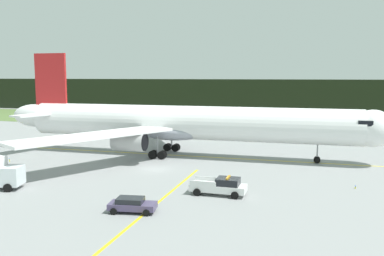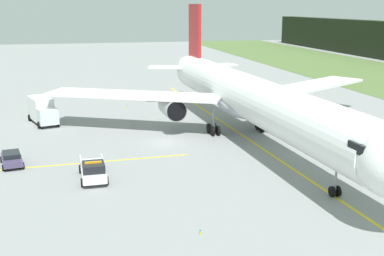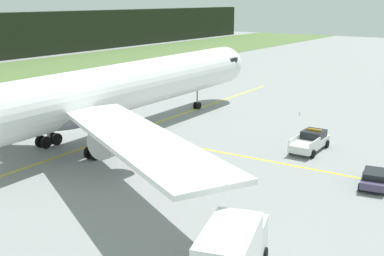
# 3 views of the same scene
# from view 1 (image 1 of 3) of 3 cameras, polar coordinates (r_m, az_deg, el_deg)

# --- Properties ---
(ground) EXTENTS (320.00, 320.00, 0.00)m
(ground) POSITION_cam_1_polar(r_m,az_deg,el_deg) (54.08, -5.19, -5.61)
(ground) COLOR gray
(grass_verge) EXTENTS (320.00, 33.06, 0.04)m
(grass_verge) POSITION_cam_1_polar(r_m,az_deg,el_deg) (107.94, 6.72, 0.79)
(grass_verge) COLOR #556F3A
(grass_verge) RESTS_ON ground
(distant_tree_line) EXTENTS (288.00, 4.75, 10.86)m
(distant_tree_line) POSITION_cam_1_polar(r_m,az_deg,el_deg) (129.45, 8.70, 4.21)
(distant_tree_line) COLOR black
(distant_tree_line) RESTS_ON ground
(taxiway_centerline_main) EXTENTS (78.76, 3.27, 0.01)m
(taxiway_centerline_main) POSITION_cam_1_polar(r_m,az_deg,el_deg) (62.44, -0.71, -3.84)
(taxiway_centerline_main) COLOR yellow
(taxiway_centerline_main) RESTS_ON ground
(taxiway_centerline_spur) EXTENTS (1.61, 34.90, 0.01)m
(taxiway_centerline_spur) POSITION_cam_1_polar(r_m,az_deg,el_deg) (37.39, -6.37, -11.48)
(taxiway_centerline_spur) COLOR yellow
(taxiway_centerline_spur) RESTS_ON ground
(airliner) EXTENTS (58.57, 45.98, 15.53)m
(airliner) POSITION_cam_1_polar(r_m,az_deg,el_deg) (61.92, -1.46, 0.67)
(airliner) COLOR white
(airliner) RESTS_ON ground
(ops_pickup_truck) EXTENTS (5.67, 2.46, 1.94)m
(ops_pickup_truck) POSITION_cam_1_polar(r_m,az_deg,el_deg) (42.31, 3.91, -7.96)
(ops_pickup_truck) COLOR white
(ops_pickup_truck) RESTS_ON ground
(staff_car) EXTENTS (4.39, 2.60, 1.30)m
(staff_car) POSITION_cam_1_polar(r_m,az_deg,el_deg) (37.52, -8.24, -10.33)
(staff_car) COLOR #483E60
(staff_car) RESTS_ON ground
(taxiway_edge_light_east) EXTENTS (0.12, 0.12, 0.37)m
(taxiway_edge_light_east) POSITION_cam_1_polar(r_m,az_deg,el_deg) (47.81, 21.50, -7.54)
(taxiway_edge_light_east) COLOR yellow
(taxiway_edge_light_east) RESTS_ON ground
(taxiway_edge_light_west) EXTENTS (0.12, 0.12, 0.49)m
(taxiway_edge_light_west) POSITION_cam_1_polar(r_m,az_deg,el_deg) (63.38, -23.76, -4.06)
(taxiway_edge_light_west) COLOR yellow
(taxiway_edge_light_west) RESTS_ON ground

